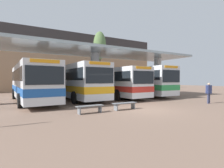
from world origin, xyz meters
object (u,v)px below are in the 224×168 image
object	(u,v)px
transit_bus_left_bay	(32,81)
transit_bus_center_bay	(75,81)
transit_bus_right_bay	(108,81)
parked_car_street	(50,86)
pedestrian_waiting	(209,91)
transit_bus_far_right_bay	(135,80)
waiting_bench_mid_platform	(125,104)
waiting_bench_near_pillar	(90,108)
poplar_tree_behind_left	(100,46)

from	to	relation	value
transit_bus_left_bay	transit_bus_center_bay	xyz separation A→B (m)	(4.03, -0.07, 0.05)
transit_bus_right_bay	transit_bus_left_bay	bearing A→B (deg)	0.60
transit_bus_center_bay	parked_car_street	xyz separation A→B (m)	(-0.60, 9.95, -0.90)
pedestrian_waiting	transit_bus_far_right_bay	bearing A→B (deg)	97.72
transit_bus_far_right_bay	waiting_bench_mid_platform	bearing A→B (deg)	50.07
waiting_bench_mid_platform	parked_car_street	size ratio (longest dim) A/B	0.37
transit_bus_left_bay	transit_bus_right_bay	world-z (taller)	transit_bus_left_bay
transit_bus_center_bay	waiting_bench_mid_platform	size ratio (longest dim) A/B	6.41
waiting_bench_near_pillar	parked_car_street	world-z (taller)	parked_car_street
parked_car_street	waiting_bench_mid_platform	bearing A→B (deg)	-88.65
transit_bus_far_right_bay	pedestrian_waiting	world-z (taller)	transit_bus_far_right_bay
transit_bus_left_bay	waiting_bench_near_pillar	xyz separation A→B (m)	(2.30, -7.93, -1.48)
pedestrian_waiting	waiting_bench_mid_platform	bearing A→B (deg)	178.21
transit_bus_center_bay	waiting_bench_mid_platform	xyz separation A→B (m)	(0.75, -7.86, -1.53)
transit_bus_left_bay	parked_car_street	world-z (taller)	transit_bus_left_bay
waiting_bench_mid_platform	poplar_tree_behind_left	distance (m)	16.68
transit_bus_left_bay	transit_bus_right_bay	size ratio (longest dim) A/B	0.99
waiting_bench_mid_platform	pedestrian_waiting	world-z (taller)	pedestrian_waiting
transit_bus_right_bay	parked_car_street	world-z (taller)	transit_bus_right_bay
waiting_bench_near_pillar	parked_car_street	size ratio (longest dim) A/B	0.36
transit_bus_far_right_bay	waiting_bench_near_pillar	xyz separation A→B (m)	(-9.91, -8.40, -1.55)
transit_bus_far_right_bay	transit_bus_left_bay	bearing A→B (deg)	3.78
waiting_bench_near_pillar	pedestrian_waiting	size ratio (longest dim) A/B	0.96
transit_bus_left_bay	transit_bus_far_right_bay	world-z (taller)	transit_bus_far_right_bay
poplar_tree_behind_left	waiting_bench_mid_platform	bearing A→B (deg)	-110.33
transit_bus_center_bay	transit_bus_right_bay	bearing A→B (deg)	-175.64
transit_bus_center_bay	pedestrian_waiting	world-z (taller)	transit_bus_center_bay
transit_bus_right_bay	waiting_bench_near_pillar	world-z (taller)	transit_bus_right_bay
waiting_bench_near_pillar	waiting_bench_mid_platform	bearing A→B (deg)	-0.00
transit_bus_far_right_bay	pedestrian_waiting	size ratio (longest dim) A/B	7.03
waiting_bench_mid_platform	parked_car_street	xyz separation A→B (m)	(-1.35, 17.81, 0.63)
transit_bus_right_bay	waiting_bench_mid_platform	bearing A→B (deg)	65.81
pedestrian_waiting	poplar_tree_behind_left	bearing A→B (deg)	104.97
transit_bus_right_bay	waiting_bench_mid_platform	size ratio (longest dim) A/B	7.10
transit_bus_center_bay	transit_bus_right_bay	distance (m)	4.16
waiting_bench_mid_platform	transit_bus_right_bay	bearing A→B (deg)	67.79
parked_car_street	waiting_bench_near_pillar	bearing A→B (deg)	-96.61
transit_bus_right_bay	waiting_bench_near_pillar	size ratio (longest dim) A/B	7.43
transit_bus_left_bay	transit_bus_center_bay	world-z (taller)	transit_bus_center_bay
transit_bus_left_bay	parked_car_street	xyz separation A→B (m)	(3.43, 9.88, -0.85)
transit_bus_far_right_bay	waiting_bench_mid_platform	xyz separation A→B (m)	(-7.43, -8.40, -1.55)
transit_bus_far_right_bay	waiting_bench_near_pillar	distance (m)	13.08
transit_bus_far_right_bay	parked_car_street	bearing A→B (deg)	-45.41
transit_bus_far_right_bay	waiting_bench_mid_platform	world-z (taller)	transit_bus_far_right_bay
transit_bus_right_bay	poplar_tree_behind_left	bearing A→B (deg)	-109.63
waiting_bench_near_pillar	poplar_tree_behind_left	bearing A→B (deg)	61.49
pedestrian_waiting	parked_car_street	bearing A→B (deg)	121.77
poplar_tree_behind_left	waiting_bench_near_pillar	bearing A→B (deg)	-118.51
pedestrian_waiting	poplar_tree_behind_left	xyz separation A→B (m)	(-2.37, 15.41, 5.98)
parked_car_street	pedestrian_waiting	bearing A→B (deg)	-67.45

